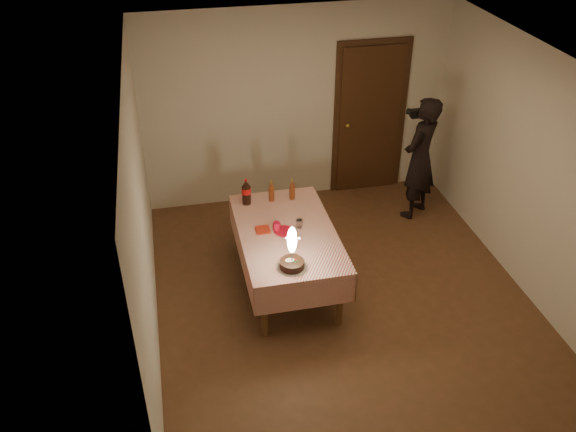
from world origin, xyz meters
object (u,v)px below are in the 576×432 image
object	(u,v)px
dining_table	(287,239)
clear_cup	(299,224)
amber_bottle_left	(271,191)
red_cup	(277,226)
birthday_cake	(292,256)
photographer	(420,158)
amber_bottle_right	(292,190)
red_plate	(284,231)
cola_bottle	(246,192)

from	to	relation	value
dining_table	clear_cup	size ratio (longest dim) A/B	19.11
amber_bottle_left	clear_cup	bearing A→B (deg)	-72.97
dining_table	red_cup	world-z (taller)	red_cup
red_cup	clear_cup	world-z (taller)	red_cup
birthday_cake	photographer	distance (m)	2.68
red_cup	amber_bottle_right	size ratio (longest dim) A/B	0.39
red_plate	clear_cup	size ratio (longest dim) A/B	2.44
cola_bottle	photographer	xyz separation A→B (m)	(2.29, 0.46, -0.06)
amber_bottle_left	birthday_cake	bearing A→B (deg)	-92.00
amber_bottle_left	red_cup	bearing A→B (deg)	-95.96
red_plate	clear_cup	world-z (taller)	clear_cup
red_plate	cola_bottle	distance (m)	0.73
clear_cup	amber_bottle_left	xyz separation A→B (m)	(-0.19, 0.61, 0.07)
red_plate	photographer	size ratio (longest dim) A/B	0.14
birthday_cake	photographer	size ratio (longest dim) A/B	0.29
amber_bottle_right	amber_bottle_left	bearing A→B (deg)	176.83
clear_cup	cola_bottle	world-z (taller)	cola_bottle
dining_table	amber_bottle_left	xyz separation A→B (m)	(-0.04, 0.65, 0.22)
cola_bottle	amber_bottle_right	bearing A→B (deg)	-0.86
amber_bottle_right	photographer	world-z (taller)	photographer
birthday_cake	cola_bottle	bearing A→B (deg)	100.91
amber_bottle_right	cola_bottle	bearing A→B (deg)	179.14
red_plate	clear_cup	bearing A→B (deg)	14.14
cola_bottle	dining_table	bearing A→B (deg)	-62.90
birthday_cake	clear_cup	distance (m)	0.72
cola_bottle	photographer	bearing A→B (deg)	11.37
birthday_cake	red_cup	bearing A→B (deg)	91.65
red_plate	cola_bottle	size ratio (longest dim) A/B	0.69
amber_bottle_right	clear_cup	bearing A→B (deg)	-95.23
red_plate	birthday_cake	bearing A→B (deg)	-94.93
red_plate	photographer	xyz separation A→B (m)	(1.99, 1.11, 0.09)
red_cup	cola_bottle	xyz separation A→B (m)	(-0.23, 0.61, 0.10)
amber_bottle_right	photographer	bearing A→B (deg)	14.90
red_cup	amber_bottle_left	size ratio (longest dim) A/B	0.39
amber_bottle_right	dining_table	bearing A→B (deg)	-107.26
clear_cup	amber_bottle_right	bearing A→B (deg)	84.77
dining_table	cola_bottle	size ratio (longest dim) A/B	5.42
dining_table	amber_bottle_right	world-z (taller)	amber_bottle_right
cola_bottle	amber_bottle_right	distance (m)	0.53
birthday_cake	red_plate	world-z (taller)	birthday_cake
dining_table	amber_bottle_right	xyz separation A→B (m)	(0.20, 0.64, 0.22)
red_plate	amber_bottle_left	world-z (taller)	amber_bottle_left
cola_bottle	photographer	size ratio (longest dim) A/B	0.20
red_cup	cola_bottle	distance (m)	0.66
red_cup	amber_bottle_left	world-z (taller)	amber_bottle_left
amber_bottle_right	photographer	size ratio (longest dim) A/B	0.16
red_plate	photographer	bearing A→B (deg)	29.02
dining_table	birthday_cake	bearing A→B (deg)	-97.78
dining_table	photographer	bearing A→B (deg)	29.47
red_plate	red_cup	xyz separation A→B (m)	(-0.07, 0.04, 0.05)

